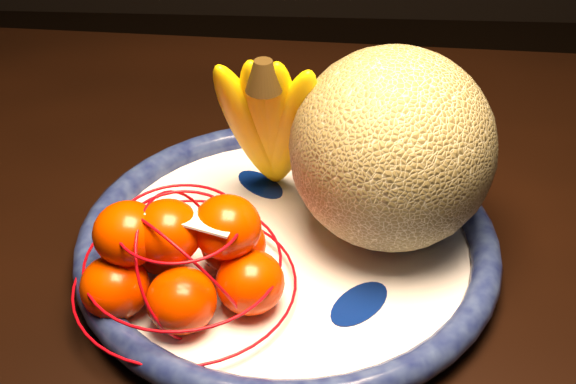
{
  "coord_description": "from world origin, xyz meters",
  "views": [
    {
      "loc": [
        -0.14,
        -0.59,
        1.28
      ],
      "look_at": [
        -0.17,
        0.0,
        0.84
      ],
      "focal_mm": 50.0,
      "sensor_mm": 36.0,
      "label": 1
    }
  ],
  "objects_px": {
    "cantaloupe": "(392,149)",
    "mandarin_bag": "(183,258)",
    "fruit_bowl": "(287,244)",
    "banana_bunch": "(270,119)",
    "dining_table": "(407,325)"
  },
  "relations": [
    {
      "from": "fruit_bowl",
      "to": "cantaloupe",
      "type": "bearing_deg",
      "value": 16.3
    },
    {
      "from": "dining_table",
      "to": "mandarin_bag",
      "type": "bearing_deg",
      "value": -159.82
    },
    {
      "from": "fruit_bowl",
      "to": "dining_table",
      "type": "bearing_deg",
      "value": -2.65
    },
    {
      "from": "mandarin_bag",
      "to": "banana_bunch",
      "type": "bearing_deg",
      "value": 64.61
    },
    {
      "from": "cantaloupe",
      "to": "mandarin_bag",
      "type": "bearing_deg",
      "value": -151.5
    },
    {
      "from": "fruit_bowl",
      "to": "mandarin_bag",
      "type": "bearing_deg",
      "value": -140.77
    },
    {
      "from": "dining_table",
      "to": "cantaloupe",
      "type": "height_order",
      "value": "cantaloupe"
    },
    {
      "from": "dining_table",
      "to": "mandarin_bag",
      "type": "height_order",
      "value": "mandarin_bag"
    },
    {
      "from": "fruit_bowl",
      "to": "banana_bunch",
      "type": "height_order",
      "value": "banana_bunch"
    },
    {
      "from": "cantaloupe",
      "to": "mandarin_bag",
      "type": "distance_m",
      "value": 0.21
    },
    {
      "from": "fruit_bowl",
      "to": "banana_bunch",
      "type": "bearing_deg",
      "value": 106.02
    },
    {
      "from": "cantaloupe",
      "to": "mandarin_bag",
      "type": "height_order",
      "value": "cantaloupe"
    },
    {
      "from": "banana_bunch",
      "to": "dining_table",
      "type": "bearing_deg",
      "value": -23.55
    },
    {
      "from": "banana_bunch",
      "to": "mandarin_bag",
      "type": "height_order",
      "value": "banana_bunch"
    },
    {
      "from": "fruit_bowl",
      "to": "cantaloupe",
      "type": "xyz_separation_m",
      "value": [
        0.09,
        0.03,
        0.09
      ]
    }
  ]
}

